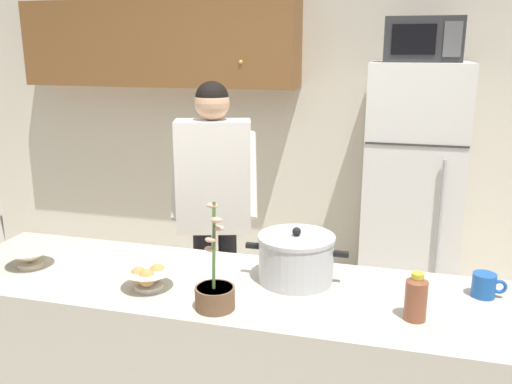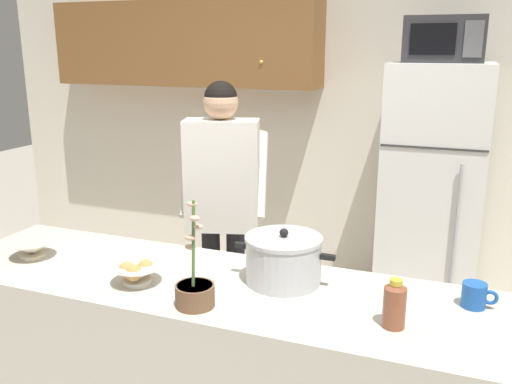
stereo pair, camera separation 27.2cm
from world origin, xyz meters
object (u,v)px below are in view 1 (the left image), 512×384
(refrigerator, at_px, (412,192))
(bottle_near_edge, at_px, (416,297))
(bread_bowl, at_px, (148,277))
(person_near_pot, at_px, (214,190))
(coffee_mug, at_px, (485,285))
(cooking_pot, at_px, (296,258))
(microwave, at_px, (423,40))
(empty_bowl, at_px, (30,257))
(potted_orchid, at_px, (215,292))

(refrigerator, distance_m, bottle_near_edge, 1.97)
(refrigerator, bearing_deg, bread_bowl, -117.58)
(person_near_pot, xyz_separation_m, coffee_mug, (1.39, -0.78, -0.09))
(person_near_pot, height_order, bottle_near_edge, person_near_pot)
(cooking_pot, height_order, bottle_near_edge, cooking_pot)
(microwave, relative_size, bread_bowl, 2.24)
(bread_bowl, bearing_deg, bottle_near_edge, 1.00)
(cooking_pot, relative_size, coffee_mug, 3.29)
(cooking_pot, distance_m, empty_bowl, 1.18)
(refrigerator, distance_m, cooking_pot, 1.81)
(cooking_pot, distance_m, bread_bowl, 0.61)
(cooking_pot, distance_m, bottle_near_edge, 0.53)
(refrigerator, relative_size, bread_bowl, 8.26)
(refrigerator, distance_m, person_near_pot, 1.47)
(microwave, height_order, bread_bowl, microwave)
(person_near_pot, bearing_deg, empty_bowl, -117.98)
(coffee_mug, bearing_deg, person_near_pot, 150.86)
(refrigerator, bearing_deg, bottle_near_edge, -89.97)
(empty_bowl, bearing_deg, refrigerator, 49.11)
(refrigerator, distance_m, potted_orchid, 2.19)
(refrigerator, relative_size, bottle_near_edge, 9.88)
(coffee_mug, bearing_deg, empty_bowl, -173.85)
(empty_bowl, bearing_deg, potted_orchid, -10.00)
(refrigerator, xyz_separation_m, empty_bowl, (-1.65, -1.91, 0.08))
(bread_bowl, relative_size, empty_bowl, 1.01)
(microwave, xyz_separation_m, empty_bowl, (-1.65, -1.88, -0.95))
(person_near_pot, distance_m, coffee_mug, 1.60)
(refrigerator, relative_size, empty_bowl, 8.37)
(bread_bowl, xyz_separation_m, potted_orchid, (0.31, -0.09, 0.01))
(person_near_pot, xyz_separation_m, cooking_pot, (0.65, -0.82, -0.04))
(empty_bowl, bearing_deg, coffee_mug, 6.15)
(person_near_pot, relative_size, cooking_pot, 3.91)
(empty_bowl, bearing_deg, cooking_pot, 7.95)
(refrigerator, bearing_deg, coffee_mug, -81.14)
(bread_bowl, height_order, potted_orchid, potted_orchid)
(coffee_mug, distance_m, potted_orchid, 1.05)
(microwave, relative_size, person_near_pot, 0.28)
(bread_bowl, distance_m, empty_bowl, 0.62)
(microwave, distance_m, person_near_pot, 1.68)
(coffee_mug, height_order, empty_bowl, coffee_mug)
(cooking_pot, bearing_deg, bread_bowl, -156.75)
(potted_orchid, bearing_deg, person_near_pot, 109.55)
(coffee_mug, height_order, potted_orchid, potted_orchid)
(refrigerator, distance_m, bread_bowl, 2.24)
(empty_bowl, bearing_deg, microwave, 48.78)
(coffee_mug, relative_size, bread_bowl, 0.61)
(empty_bowl, distance_m, bottle_near_edge, 1.65)
(cooking_pot, bearing_deg, coffee_mug, 3.29)
(potted_orchid, bearing_deg, refrigerator, 70.80)
(person_near_pot, xyz_separation_m, empty_bowl, (-0.52, -0.98, -0.09))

